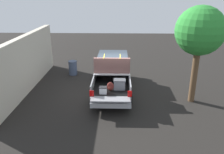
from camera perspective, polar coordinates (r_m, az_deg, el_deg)
The scene contains 5 objects.
ground_plane at distance 13.47m, azimuth 0.08°, elevation -3.50°, with size 40.00×40.00×0.00m, color black.
pickup_truck at distance 13.47m, azimuth 0.14°, elevation 0.92°, with size 6.05×2.06×2.23m.
building_facade at distance 14.14m, azimuth -20.44°, elevation 3.16°, with size 9.22×0.36×3.15m, color beige.
tree_background at distance 11.95m, azimuth 20.91°, elevation 10.44°, with size 2.38×2.38×4.90m.
trash_can at distance 16.21m, azimuth -9.64°, elevation 2.27°, with size 0.60×0.60×0.98m.
Camera 1 is at (-12.32, -0.35, 5.44)m, focal length 36.97 mm.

